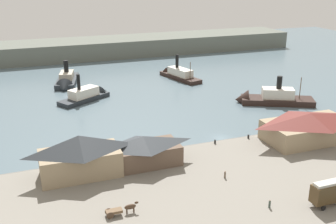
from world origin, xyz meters
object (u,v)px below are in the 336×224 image
pedestrian_standing_center (270,204)px  ferry_shed_east_terminal (309,126)px  horse_cart (121,210)px  ferry_shed_west_terminal (80,155)px  mooring_post_east (335,123)px  street_tram (336,190)px  ferry_outer_harbor (177,74)px  mooring_post_center_west (215,142)px  ferry_approaching_west (268,98)px  ferry_departing_north (66,81)px  ferry_approaching_east (89,95)px  ferry_shed_customs_shed (143,150)px  mooring_post_west (248,137)px  pedestrian_walking_west (225,175)px

pedestrian_standing_center → ferry_shed_east_terminal: bearing=40.8°
horse_cart → pedestrian_standing_center: size_ratio=3.69×
ferry_shed_west_terminal → pedestrian_standing_center: size_ratio=10.33×
ferry_shed_west_terminal → mooring_post_east: size_ratio=17.38×
ferry_shed_east_terminal → street_tram: bearing=-119.5°
ferry_outer_harbor → ferry_shed_west_terminal: bearing=-124.8°
horse_cart → mooring_post_center_west: 34.41m
ferry_shed_west_terminal → street_tram: ferry_shed_west_terminal is taller
horse_cart → ferry_approaching_west: size_ratio=0.23×
horse_cart → ferry_departing_north: bearing=88.7°
ferry_approaching_west → ferry_shed_west_terminal: bearing=-155.1°
street_tram → ferry_departing_north: (-33.37, 97.36, -2.33)m
ferry_departing_north → ferry_approaching_west: bearing=-37.3°
ferry_outer_harbor → ferry_approaching_west: ferry_outer_harbor is taller
ferry_shed_east_terminal → ferry_approaching_east: size_ratio=1.13×
ferry_shed_customs_shed → street_tram: size_ratio=1.65×
mooring_post_west → mooring_post_center_west: (-8.87, 0.03, 0.00)m
ferry_shed_west_terminal → mooring_post_west: (40.47, 4.40, -3.81)m
ferry_shed_customs_shed → horse_cart: bearing=-118.8°
pedestrian_walking_west → mooring_post_west: (14.50, 15.38, -0.24)m
ferry_shed_customs_shed → horse_cart: 18.70m
ferry_approaching_east → ferry_approaching_west: (51.51, -23.51, 0.08)m
ferry_approaching_east → ferry_departing_north: bearing=103.6°
ferry_shed_customs_shed → ferry_approaching_east: size_ratio=0.82×
ferry_shed_customs_shed → mooring_post_center_west: bearing=12.7°
mooring_post_east → ferry_approaching_west: 24.77m
mooring_post_east → ferry_approaching_east: bearing=139.4°
ferry_shed_west_terminal → ferry_approaching_west: size_ratio=0.64×
mooring_post_center_west → ferry_outer_harbor: 65.28m
pedestrian_standing_center → mooring_post_center_west: pedestrian_standing_center is taller
ferry_approaching_east → ferry_shed_east_terminal: bearing=-51.6°
ferry_shed_east_terminal → pedestrian_standing_center: (-25.06, -21.66, -2.71)m
ferry_shed_customs_shed → ferry_shed_east_terminal: 40.32m
street_tram → ferry_approaching_west: 59.17m
ferry_shed_east_terminal → ferry_departing_north: 86.93m
street_tram → ferry_approaching_west: size_ratio=0.38×
ferry_shed_east_terminal → mooring_post_west: bearing=156.1°
street_tram → mooring_post_west: street_tram is taller
mooring_post_east → horse_cart: bearing=-161.8°
horse_cart → mooring_post_center_west: horse_cart is taller
pedestrian_walking_west → mooring_post_center_west: (5.62, 15.41, -0.24)m
ferry_shed_east_terminal → street_tram: ferry_shed_east_terminal is taller
ferry_shed_east_terminal → pedestrian_walking_west: bearing=-160.3°
ferry_departing_north → horse_cart: bearing=-91.3°
pedestrian_walking_west → ferry_outer_harbor: bearing=75.0°
mooring_post_east → mooring_post_center_west: 35.01m
street_tram → mooring_post_center_west: street_tram is taller
ferry_shed_customs_shed → mooring_post_west: bearing=8.7°
ferry_shed_customs_shed → ferry_outer_harbor: bearing=63.2°
ferry_shed_customs_shed → pedestrian_standing_center: size_ratio=10.05×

